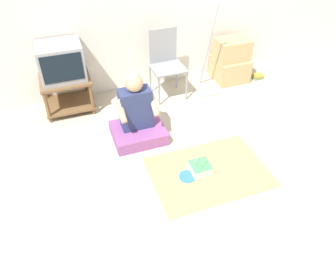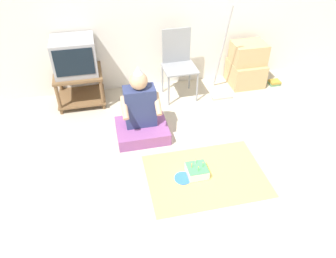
{
  "view_description": "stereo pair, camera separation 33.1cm",
  "coord_description": "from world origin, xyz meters",
  "px_view_note": "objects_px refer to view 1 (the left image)",
  "views": [
    {
      "loc": [
        -1.47,
        -1.96,
        2.39
      ],
      "look_at": [
        -0.58,
        0.5,
        0.35
      ],
      "focal_mm": 35.0,
      "sensor_mm": 36.0,
      "label": 1
    },
    {
      "loc": [
        -1.15,
        -2.05,
        2.39
      ],
      "look_at": [
        -0.58,
        0.5,
        0.35
      ],
      "focal_mm": 35.0,
      "sensor_mm": 36.0,
      "label": 2
    }
  ],
  "objects_px": {
    "cardboard_box_stack": "(231,61)",
    "paper_plate": "(187,176)",
    "person_seated": "(137,118)",
    "dust_mop": "(209,68)",
    "birthday_cake": "(200,168)",
    "folding_chair": "(166,60)",
    "book_pile": "(258,76)",
    "tv": "(61,61)"
  },
  "relations": [
    {
      "from": "tv",
      "to": "folding_chair",
      "type": "bearing_deg",
      "value": -3.33
    },
    {
      "from": "cardboard_box_stack",
      "to": "book_pile",
      "type": "height_order",
      "value": "cardboard_box_stack"
    },
    {
      "from": "tv",
      "to": "cardboard_box_stack",
      "type": "relative_size",
      "value": 0.84
    },
    {
      "from": "tv",
      "to": "cardboard_box_stack",
      "type": "distance_m",
      "value": 2.31
    },
    {
      "from": "folding_chair",
      "to": "book_pile",
      "type": "height_order",
      "value": "folding_chair"
    },
    {
      "from": "cardboard_box_stack",
      "to": "book_pile",
      "type": "relative_size",
      "value": 4.01
    },
    {
      "from": "person_seated",
      "to": "tv",
      "type": "bearing_deg",
      "value": 127.32
    },
    {
      "from": "birthday_cake",
      "to": "paper_plate",
      "type": "height_order",
      "value": "birthday_cake"
    },
    {
      "from": "tv",
      "to": "dust_mop",
      "type": "relative_size",
      "value": 0.41
    },
    {
      "from": "dust_mop",
      "to": "book_pile",
      "type": "bearing_deg",
      "value": 5.4
    },
    {
      "from": "folding_chair",
      "to": "paper_plate",
      "type": "xyz_separation_m",
      "value": [
        -0.34,
        -1.58,
        -0.49
      ]
    },
    {
      "from": "person_seated",
      "to": "paper_plate",
      "type": "relative_size",
      "value": 4.93
    },
    {
      "from": "paper_plate",
      "to": "tv",
      "type": "bearing_deg",
      "value": 119.72
    },
    {
      "from": "dust_mop",
      "to": "person_seated",
      "type": "distance_m",
      "value": 1.34
    },
    {
      "from": "cardboard_box_stack",
      "to": "paper_plate",
      "type": "bearing_deg",
      "value": -129.26
    },
    {
      "from": "tv",
      "to": "paper_plate",
      "type": "distance_m",
      "value": 2.01
    },
    {
      "from": "cardboard_box_stack",
      "to": "dust_mop",
      "type": "bearing_deg",
      "value": -153.93
    },
    {
      "from": "folding_chair",
      "to": "book_pile",
      "type": "bearing_deg",
      "value": -3.22
    },
    {
      "from": "folding_chair",
      "to": "person_seated",
      "type": "bearing_deg",
      "value": -128.12
    },
    {
      "from": "cardboard_box_stack",
      "to": "paper_plate",
      "type": "relative_size",
      "value": 3.47
    },
    {
      "from": "birthday_cake",
      "to": "paper_plate",
      "type": "distance_m",
      "value": 0.16
    },
    {
      "from": "tv",
      "to": "book_pile",
      "type": "distance_m",
      "value": 2.77
    },
    {
      "from": "tv",
      "to": "person_seated",
      "type": "distance_m",
      "value": 1.16
    },
    {
      "from": "cardboard_box_stack",
      "to": "paper_plate",
      "type": "height_order",
      "value": "cardboard_box_stack"
    },
    {
      "from": "paper_plate",
      "to": "cardboard_box_stack",
      "type": "bearing_deg",
      "value": 50.74
    },
    {
      "from": "book_pile",
      "to": "paper_plate",
      "type": "distance_m",
      "value": 2.3
    },
    {
      "from": "folding_chair",
      "to": "tv",
      "type": "bearing_deg",
      "value": 176.67
    },
    {
      "from": "person_seated",
      "to": "cardboard_box_stack",
      "type": "bearing_deg",
      "value": 27.61
    },
    {
      "from": "tv",
      "to": "dust_mop",
      "type": "height_order",
      "value": "dust_mop"
    },
    {
      "from": "tv",
      "to": "cardboard_box_stack",
      "type": "bearing_deg",
      "value": -0.37
    },
    {
      "from": "book_pile",
      "to": "person_seated",
      "type": "xyz_separation_m",
      "value": [
        -2.03,
        -0.71,
        0.23
      ]
    },
    {
      "from": "person_seated",
      "to": "birthday_cake",
      "type": "relative_size",
      "value": 4.27
    },
    {
      "from": "tv",
      "to": "birthday_cake",
      "type": "relative_size",
      "value": 2.52
    },
    {
      "from": "person_seated",
      "to": "dust_mop",
      "type": "bearing_deg",
      "value": 28.18
    },
    {
      "from": "birthday_cake",
      "to": "dust_mop",
      "type": "bearing_deg",
      "value": 61.93
    },
    {
      "from": "cardboard_box_stack",
      "to": "birthday_cake",
      "type": "relative_size",
      "value": 3.0
    },
    {
      "from": "folding_chair",
      "to": "paper_plate",
      "type": "height_order",
      "value": "folding_chair"
    },
    {
      "from": "dust_mop",
      "to": "person_seated",
      "type": "bearing_deg",
      "value": -151.82
    },
    {
      "from": "dust_mop",
      "to": "person_seated",
      "type": "relative_size",
      "value": 1.44
    },
    {
      "from": "book_pile",
      "to": "paper_plate",
      "type": "bearing_deg",
      "value": -139.31
    },
    {
      "from": "person_seated",
      "to": "birthday_cake",
      "type": "bearing_deg",
      "value": -60.29
    },
    {
      "from": "tv",
      "to": "book_pile",
      "type": "bearing_deg",
      "value": -3.27
    }
  ]
}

